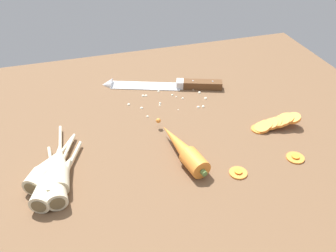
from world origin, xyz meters
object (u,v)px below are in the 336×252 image
(carrot_slice_stray_near, at_px, (295,157))
(parsnip_mid_right, at_px, (46,169))
(parsnip_back, at_px, (54,182))
(parsnip_mid_left, at_px, (62,176))
(carrot_slice_stray_mid, at_px, (238,172))
(whole_carrot, at_px, (183,149))
(parsnip_front, at_px, (52,178))
(carrot_slice_stack, at_px, (275,123))
(chefs_knife, at_px, (160,85))
(parsnip_outer, at_px, (59,165))

(carrot_slice_stray_near, bearing_deg, parsnip_mid_right, 169.20)
(parsnip_mid_right, distance_m, parsnip_back, 0.05)
(parsnip_mid_left, xyz_separation_m, parsnip_back, (-0.02, -0.01, -0.00))
(parsnip_mid_right, xyz_separation_m, carrot_slice_stray_mid, (0.38, -0.11, -0.02))
(parsnip_back, bearing_deg, whole_carrot, 4.53)
(parsnip_back, relative_size, carrot_slice_stray_near, 4.69)
(parsnip_front, relative_size, carrot_slice_stack, 1.80)
(parsnip_front, bearing_deg, carrot_slice_stray_mid, -11.46)
(chefs_knife, bearing_deg, carrot_slice_stack, -51.82)
(parsnip_back, bearing_deg, carrot_slice_stack, 6.57)
(parsnip_outer, xyz_separation_m, carrot_slice_stray_mid, (0.36, -0.11, -0.02))
(carrot_slice_stack, bearing_deg, whole_carrot, -171.19)
(parsnip_mid_left, bearing_deg, chefs_knife, 47.45)
(parsnip_front, bearing_deg, parsnip_mid_right, 108.14)
(parsnip_front, xyz_separation_m, parsnip_outer, (0.02, 0.04, 0.00))
(parsnip_mid_right, xyz_separation_m, carrot_slice_stack, (0.54, 0.02, -0.01))
(carrot_slice_stray_mid, bearing_deg, parsnip_front, 168.54)
(parsnip_front, height_order, parsnip_mid_right, same)
(carrot_slice_stray_mid, bearing_deg, carrot_slice_stray_near, 3.09)
(carrot_slice_stray_mid, bearing_deg, parsnip_mid_right, 164.29)
(whole_carrot, bearing_deg, parsnip_mid_right, 175.50)
(parsnip_front, height_order, carrot_slice_stray_near, parsnip_front)
(carrot_slice_stack, xyz_separation_m, carrot_slice_stray_mid, (-0.16, -0.12, -0.01))
(chefs_knife, relative_size, parsnip_back, 1.82)
(parsnip_front, xyz_separation_m, parsnip_mid_left, (0.02, 0.00, 0.00))
(parsnip_back, distance_m, carrot_slice_stray_mid, 0.37)
(parsnip_mid_left, height_order, parsnip_mid_right, same)
(chefs_knife, height_order, carrot_slice_stray_near, chefs_knife)
(chefs_knife, bearing_deg, carrot_slice_stray_near, -62.70)
(whole_carrot, distance_m, carrot_slice_stray_near, 0.25)
(parsnip_mid_right, distance_m, carrot_slice_stack, 0.54)
(chefs_knife, relative_size, parsnip_mid_right, 2.03)
(parsnip_front, relative_size, carrot_slice_stray_near, 5.58)
(carrot_slice_stray_near, xyz_separation_m, carrot_slice_stray_mid, (-0.14, -0.01, -0.00))
(carrot_slice_stray_mid, bearing_deg, carrot_slice_stack, 38.47)
(parsnip_back, distance_m, parsnip_outer, 0.05)
(whole_carrot, xyz_separation_m, carrot_slice_stack, (0.25, 0.04, -0.01))
(chefs_knife, xyz_separation_m, whole_carrot, (-0.03, -0.31, 0.01))
(whole_carrot, xyz_separation_m, parsnip_front, (-0.28, -0.01, -0.00))
(parsnip_mid_right, relative_size, carrot_slice_stray_near, 4.21)
(whole_carrot, bearing_deg, parsnip_back, -175.47)
(parsnip_front, height_order, carrot_slice_stray_mid, parsnip_front)
(whole_carrot, height_order, parsnip_mid_left, whole_carrot)
(chefs_knife, relative_size, carrot_slice_stray_near, 8.55)
(parsnip_front, bearing_deg, parsnip_back, -73.84)
(parsnip_back, height_order, carrot_slice_stack, parsnip_back)
(parsnip_mid_right, height_order, carrot_slice_stray_mid, parsnip_mid_right)
(parsnip_mid_left, bearing_deg, carrot_slice_stack, 5.32)
(parsnip_mid_left, distance_m, carrot_slice_stray_mid, 0.36)
(carrot_slice_stray_near, bearing_deg, parsnip_mid_left, 172.11)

